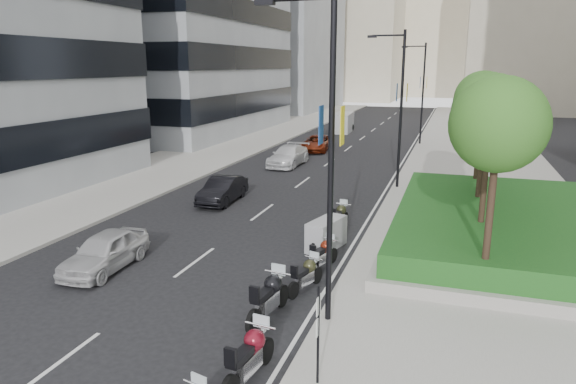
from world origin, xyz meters
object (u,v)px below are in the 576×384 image
at_px(motorcycle_4, 323,254).
at_px(car_a, 105,251).
at_px(motorcycle_3, 306,275).
at_px(lamp_post_0, 325,146).
at_px(motorcycle_6, 339,217).
at_px(car_d, 317,143).
at_px(delivery_van, 342,123).
at_px(parking_sign, 318,330).
at_px(motorcycle_2, 269,297).
at_px(car_c, 288,156).
at_px(lamp_post_1, 399,102).
at_px(motorcycle_1, 249,357).
at_px(car_b, 223,190).
at_px(motorcycle_5, 326,234).
at_px(lamp_post_2, 421,89).

bearing_deg(motorcycle_4, car_a, 125.67).
distance_m(motorcycle_3, motorcycle_4, 1.97).
bearing_deg(motorcycle_3, lamp_post_0, -135.32).
distance_m(motorcycle_6, car_d, 21.34).
height_order(lamp_post_0, delivery_van, lamp_post_0).
relative_size(parking_sign, motorcycle_2, 1.02).
bearing_deg(motorcycle_4, car_c, 38.81).
bearing_deg(lamp_post_1, motorcycle_4, -94.30).
bearing_deg(lamp_post_0, motorcycle_1, -105.68).
bearing_deg(motorcycle_2, car_a, 83.61).
xyz_separation_m(motorcycle_4, car_d, (-6.95, 25.04, 0.12)).
distance_m(motorcycle_2, motorcycle_6, 8.82).
bearing_deg(car_b, car_c, 87.09).
bearing_deg(motorcycle_5, motorcycle_1, -162.06).
bearing_deg(car_c, lamp_post_0, -68.00).
bearing_deg(car_b, motorcycle_6, -22.58).
bearing_deg(delivery_van, motorcycle_2, -83.65).
height_order(car_b, delivery_van, delivery_van).
height_order(parking_sign, car_a, parking_sign).
height_order(lamp_post_2, parking_sign, lamp_post_2).
distance_m(lamp_post_1, motorcycle_2, 17.85).
distance_m(motorcycle_2, motorcycle_5, 6.10).
relative_size(lamp_post_0, motorcycle_6, 4.32).
xyz_separation_m(lamp_post_2, motorcycle_3, (-1.04, -33.08, -4.53)).
bearing_deg(parking_sign, motorcycle_2, 128.20).
xyz_separation_m(motorcycle_5, car_a, (-6.99, -4.47, 0.07)).
distance_m(lamp_post_1, delivery_van, 26.76).
distance_m(lamp_post_2, car_b, 25.65).
relative_size(motorcycle_3, delivery_van, 0.40).
height_order(car_b, car_d, car_b).
distance_m(lamp_post_1, motorcycle_3, 15.79).
relative_size(motorcycle_1, motorcycle_4, 1.21).
height_order(lamp_post_2, motorcycle_3, lamp_post_2).
bearing_deg(car_d, delivery_van, 91.83).
height_order(lamp_post_0, motorcycle_6, lamp_post_0).
relative_size(parking_sign, car_c, 0.51).
bearing_deg(lamp_post_0, motorcycle_2, -171.42).
distance_m(motorcycle_2, car_a, 7.01).
distance_m(lamp_post_0, motorcycle_3, 5.03).
bearing_deg(car_b, parking_sign, -59.83).
height_order(lamp_post_1, parking_sign, lamp_post_1).
xyz_separation_m(car_c, car_d, (0.28, 6.95, -0.06)).
relative_size(motorcycle_3, car_d, 0.41).
xyz_separation_m(motorcycle_1, delivery_van, (-7.69, 45.22, 0.31)).
bearing_deg(car_a, car_b, 87.56).
bearing_deg(motorcycle_3, motorcycle_4, 14.44).
bearing_deg(motorcycle_2, car_c, 23.85).
bearing_deg(motorcycle_4, motorcycle_6, 22.55).
bearing_deg(motorcycle_5, lamp_post_0, -151.92).
bearing_deg(car_a, motorcycle_1, -34.18).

